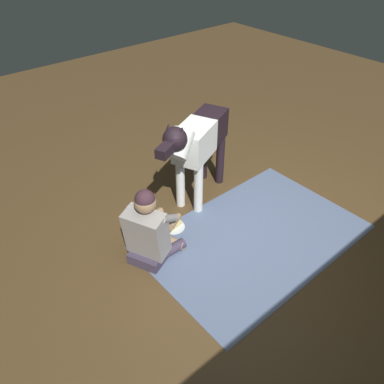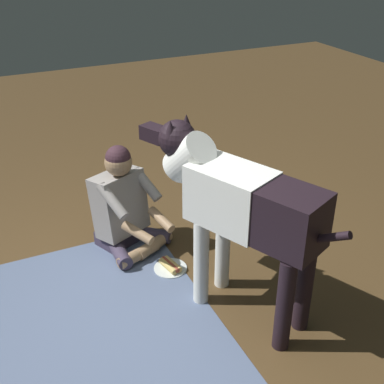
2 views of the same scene
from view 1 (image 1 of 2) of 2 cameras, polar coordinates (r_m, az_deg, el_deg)
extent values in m
plane|color=#4B361E|center=(4.31, 6.54, -6.35)|extent=(13.15, 13.15, 0.00)
cube|color=slate|center=(4.31, 9.20, -6.53)|extent=(2.36, 1.56, 0.01)
cube|color=#3C3347|center=(3.99, -6.65, -9.56)|extent=(0.36, 0.41, 0.12)
cylinder|color=#3C3347|center=(4.14, -7.35, -7.35)|extent=(0.35, 0.37, 0.11)
cylinder|color=#9E7C58|center=(4.21, -5.45, -6.44)|extent=(0.25, 0.36, 0.09)
cylinder|color=#3C3347|center=(4.02, -3.56, -8.76)|extent=(0.40, 0.12, 0.11)
cylinder|color=#9E7C58|center=(4.14, -3.40, -7.17)|extent=(0.21, 0.37, 0.09)
cube|color=gray|center=(3.79, -6.77, -6.08)|extent=(0.41, 0.48, 0.52)
cylinder|color=gray|center=(3.85, -8.10, -2.42)|extent=(0.30, 0.19, 0.24)
cylinder|color=#9E7C58|center=(4.10, -5.75, -3.38)|extent=(0.28, 0.14, 0.12)
cylinder|color=gray|center=(3.70, -3.53, -3.96)|extent=(0.30, 0.19, 0.24)
cylinder|color=#9E7C58|center=(4.00, -2.66, -4.42)|extent=(0.27, 0.21, 0.12)
sphere|color=#9E7C58|center=(3.57, -6.97, -1.58)|extent=(0.21, 0.21, 0.21)
sphere|color=#39222A|center=(3.54, -7.01, -1.12)|extent=(0.19, 0.19, 0.19)
cylinder|color=silver|center=(4.41, 0.95, 0.57)|extent=(0.10, 0.10, 0.64)
cylinder|color=silver|center=(4.49, -1.74, 1.35)|extent=(0.10, 0.10, 0.64)
cylinder|color=black|center=(4.90, 4.18, 4.65)|extent=(0.10, 0.10, 0.64)
cylinder|color=black|center=(4.97, 1.70, 5.30)|extent=(0.10, 0.10, 0.64)
cube|color=silver|center=(4.27, 0.38, 7.45)|extent=(0.60, 0.51, 0.37)
cube|color=black|center=(4.58, 2.53, 9.64)|extent=(0.53, 0.47, 0.36)
cylinder|color=silver|center=(3.93, -1.79, 7.21)|extent=(0.43, 0.36, 0.37)
sphere|color=black|center=(3.80, -2.55, 7.83)|extent=(0.25, 0.25, 0.25)
cube|color=black|center=(3.65, -4.08, 6.11)|extent=(0.22, 0.18, 0.10)
cone|color=black|center=(3.73, -1.47, 8.92)|extent=(0.12, 0.12, 0.11)
cone|color=black|center=(3.79, -3.51, 9.38)|extent=(0.12, 0.12, 0.11)
cylinder|color=black|center=(4.80, 3.69, 10.43)|extent=(0.32, 0.18, 0.22)
cylinder|color=silver|center=(4.37, -2.73, -5.19)|extent=(0.25, 0.25, 0.01)
cylinder|color=tan|center=(4.36, -2.95, -4.78)|extent=(0.19, 0.08, 0.05)
cylinder|color=tan|center=(4.34, -2.52, -5.02)|extent=(0.19, 0.08, 0.05)
cylinder|color=brown|center=(4.35, -2.74, -4.83)|extent=(0.20, 0.07, 0.04)
camera|label=2|loc=(5.02, 36.19, 23.98)|focal=46.93mm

